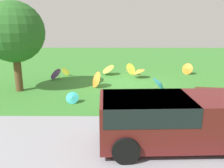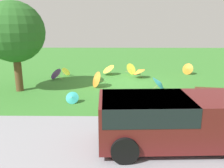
{
  "view_description": "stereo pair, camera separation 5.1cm",
  "coord_description": "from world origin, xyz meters",
  "views": [
    {
      "loc": [
        0.85,
        14.21,
        3.71
      ],
      "look_at": [
        0.95,
        2.38,
        0.6
      ],
      "focal_mm": 38.78,
      "sensor_mm": 36.0,
      "label": 1
    },
    {
      "loc": [
        0.8,
        14.21,
        3.71
      ],
      "look_at": [
        0.95,
        2.38,
        0.6
      ],
      "focal_mm": 38.78,
      "sensor_mm": 36.0,
      "label": 2
    }
  ],
  "objects": [
    {
      "name": "ground",
      "position": [
        0.0,
        0.0,
        0.0
      ],
      "size": [
        40.0,
        40.0,
        0.0
      ],
      "primitive_type": "plane",
      "color": "#387A2D"
    },
    {
      "name": "road_strip",
      "position": [
        0.0,
        7.24,
        0.0
      ],
      "size": [
        40.0,
        4.09,
        0.01
      ],
      "primitive_type": "cube",
      "color": "gray",
      "rests_on": "ground"
    },
    {
      "name": "van_dark",
      "position": [
        -0.87,
        7.45,
        0.91
      ],
      "size": [
        4.68,
        2.28,
        1.53
      ],
      "color": "#591919",
      "rests_on": "ground"
    },
    {
      "name": "park_bench",
      "position": [
        -3.52,
        3.96,
        0.47
      ],
      "size": [
        1.66,
        0.74,
        0.9
      ],
      "color": "brown",
      "rests_on": "ground"
    },
    {
      "name": "shade_tree",
      "position": [
        6.0,
        1.59,
        3.13
      ],
      "size": [
        3.14,
        3.14,
        4.72
      ],
      "color": "brown",
      "rests_on": "ground"
    },
    {
      "name": "parasol_orange_0",
      "position": [
        1.94,
        0.82,
        0.47
      ],
      "size": [
        1.01,
        1.06,
        0.94
      ],
      "color": "tan",
      "rests_on": "ground"
    },
    {
      "name": "parasol_purple_0",
      "position": [
        4.7,
        -1.12,
        0.4
      ],
      "size": [
        0.96,
        1.01,
        0.8
      ],
      "color": "tan",
      "rests_on": "ground"
    },
    {
      "name": "parasol_yellow_1",
      "position": [
        1.31,
        -2.41,
        0.48
      ],
      "size": [
        1.14,
        1.17,
        0.81
      ],
      "color": "tan",
      "rests_on": "ground"
    },
    {
      "name": "parasol_orange_1",
      "position": [
        -0.77,
        -1.51,
        0.49
      ],
      "size": [
        0.84,
        0.84,
        0.74
      ],
      "color": "tan",
      "rests_on": "ground"
    },
    {
      "name": "parasol_teal_0",
      "position": [
        2.78,
        3.62,
        0.27
      ],
      "size": [
        0.61,
        0.6,
        0.55
      ],
      "color": "tan",
      "rests_on": "ground"
    },
    {
      "name": "parasol_orange_2",
      "position": [
        -4.31,
        -2.67,
        0.4
      ],
      "size": [
        0.85,
        0.85,
        0.81
      ],
      "color": "tan",
      "rests_on": "ground"
    },
    {
      "name": "parasol_yellow_2",
      "position": [
        -0.39,
        -2.56,
        0.43
      ],
      "size": [
        0.91,
        0.88,
        0.86
      ],
      "color": "tan",
      "rests_on": "ground"
    },
    {
      "name": "parasol_yellow_3",
      "position": [
        4.18,
        -2.19,
        0.32
      ],
      "size": [
        0.77,
        0.71,
        0.65
      ],
      "color": "tan",
      "rests_on": "ground"
    },
    {
      "name": "parasol_teal_1",
      "position": [
        -1.62,
        1.6,
        0.44
      ],
      "size": [
        0.94,
        1.08,
        0.85
      ],
      "color": "tan",
      "rests_on": "ground"
    }
  ]
}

